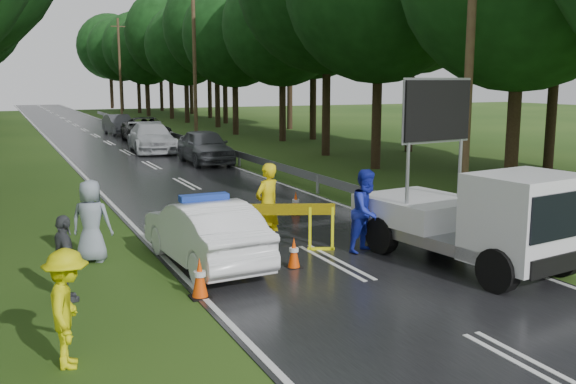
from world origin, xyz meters
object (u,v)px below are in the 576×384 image
barrier (276,216)px  queue_car_third (146,130)px  police_sedan (205,233)px  queue_car_first (205,146)px  officer (267,205)px  queue_car_second (152,138)px  queue_car_fourth (119,125)px  work_truck (477,218)px  civilian (367,211)px

barrier → queue_car_third: bearing=105.9°
police_sedan → queue_car_first: bearing=-111.3°
barrier → officer: 0.61m
queue_car_second → queue_car_fourth: queue_car_second is taller
work_truck → queue_car_third: 31.35m
civilian → queue_car_fourth: (0.66, 36.00, -0.25)m
queue_car_first → queue_car_third: (-0.27, 12.00, -0.02)m
police_sedan → queue_car_second: 23.09m
barrier → officer: bearing=109.6°
work_truck → officer: 4.90m
queue_car_first → police_sedan: bearing=-105.5°
queue_car_first → queue_car_third: 12.00m
work_truck → queue_car_fourth: (-0.82, 38.04, -0.35)m
police_sedan → queue_car_third: (4.98, 28.74, 0.09)m
officer → barrier: bearing=61.8°
queue_car_second → work_truck: bearing=-82.7°
police_sedan → civilian: (3.77, -0.57, 0.27)m
work_truck → queue_car_first: bearing=82.0°
civilian → barrier: bearing=134.5°
police_sedan → queue_car_second: queue_car_second is taller
barrier → queue_car_second: size_ratio=0.46×
officer → queue_car_second: officer is taller
work_truck → queue_car_second: work_truck is taller
work_truck → barrier: (-3.41, 2.95, -0.22)m
queue_car_third → civilian: bearing=-88.7°
barrier → queue_car_first: bearing=100.5°
queue_car_fourth → barrier: bearing=-98.0°
queue_car_fourth → officer: bearing=-98.0°
police_sedan → queue_car_first: queue_car_first is taller
work_truck → queue_car_first: 19.35m
officer → queue_car_first: bearing=-127.6°
civilian → queue_car_third: civilian is taller
civilian → queue_car_second: civilian is taller
barrier → queue_car_second: (2.16, 22.40, -0.06)m
barrier → queue_car_first: size_ratio=0.54×
work_truck → queue_car_second: bearing=84.8°
police_sedan → queue_car_fourth: size_ratio=0.98×
officer → queue_car_third: 27.98m
work_truck → barrier: bearing=131.1°
civilian → queue_car_second: (0.23, 23.31, -0.18)m
barrier → queue_car_fourth: (2.59, 35.09, -0.13)m
civilian → queue_car_third: size_ratio=0.34×
officer → queue_car_third: (3.11, 27.81, -0.22)m
police_sedan → officer: (1.87, 0.93, 0.31)m
civilian → queue_car_fourth: civilian is taller
civilian → queue_car_third: 29.34m
police_sedan → work_truck: 5.88m
civilian → queue_car_second: 23.31m
officer → queue_car_third: size_ratio=0.35×
police_sedan → work_truck: bearing=149.7°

